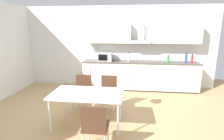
% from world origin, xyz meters
% --- Properties ---
extents(ground_plane, '(8.71, 7.63, 0.02)m').
position_xyz_m(ground_plane, '(0.00, 0.00, -0.01)').
color(ground_plane, tan).
extents(wall_back, '(6.96, 0.10, 2.72)m').
position_xyz_m(wall_back, '(0.00, 2.59, 1.36)').
color(wall_back, white).
rests_on(wall_back, ground_plane).
extents(kitchen_counter, '(3.72, 0.62, 0.94)m').
position_xyz_m(kitchen_counter, '(1.00, 2.24, 0.47)').
color(kitchen_counter, '#333333').
rests_on(kitchen_counter, ground_plane).
extents(backsplash_tile, '(3.70, 0.02, 0.53)m').
position_xyz_m(backsplash_tile, '(1.00, 2.53, 1.20)').
color(backsplash_tile, silver).
rests_on(backsplash_tile, kitchen_counter).
extents(upper_wall_cabinets, '(3.70, 0.40, 0.63)m').
position_xyz_m(upper_wall_cabinets, '(1.00, 2.37, 1.83)').
color(upper_wall_cabinets, silver).
extents(microwave, '(0.48, 0.35, 0.28)m').
position_xyz_m(microwave, '(-0.15, 2.24, 1.08)').
color(microwave, '#ADADB2').
rests_on(microwave, kitchen_counter).
extents(bottle_green, '(0.08, 0.08, 0.22)m').
position_xyz_m(bottle_green, '(1.89, 2.23, 1.03)').
color(bottle_green, green).
rests_on(bottle_green, kitchen_counter).
extents(bottle_blue, '(0.07, 0.07, 0.31)m').
position_xyz_m(bottle_blue, '(2.43, 2.25, 1.07)').
color(bottle_blue, blue).
rests_on(bottle_blue, kitchen_counter).
extents(bottle_red, '(0.07, 0.07, 0.28)m').
position_xyz_m(bottle_red, '(2.60, 2.21, 1.06)').
color(bottle_red, red).
rests_on(bottle_red, kitchen_counter).
extents(bottle_white, '(0.06, 0.06, 0.31)m').
position_xyz_m(bottle_white, '(0.63, 2.26, 1.07)').
color(bottle_white, white).
rests_on(bottle_white, kitchen_counter).
extents(dining_table, '(1.41, 0.79, 0.74)m').
position_xyz_m(dining_table, '(-0.13, -0.23, 0.70)').
color(dining_table, white).
rests_on(dining_table, ground_plane).
extents(chair_far_left, '(0.41, 0.41, 0.87)m').
position_xyz_m(chair_far_left, '(-0.44, 0.54, 0.53)').
color(chair_far_left, '#4C2D1E').
rests_on(chair_far_left, ground_plane).
extents(chair_near_right, '(0.40, 0.40, 0.87)m').
position_xyz_m(chair_near_right, '(0.19, -1.01, 0.53)').
color(chair_near_right, '#4C2D1E').
rests_on(chair_near_right, ground_plane).
extents(chair_far_right, '(0.42, 0.42, 0.87)m').
position_xyz_m(chair_far_right, '(0.19, 0.54, 0.53)').
color(chair_far_right, '#4C2D1E').
rests_on(chair_far_right, ground_plane).
extents(pendant_lamp, '(0.32, 0.32, 0.22)m').
position_xyz_m(pendant_lamp, '(-0.13, -0.23, 1.72)').
color(pendant_lamp, silver).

